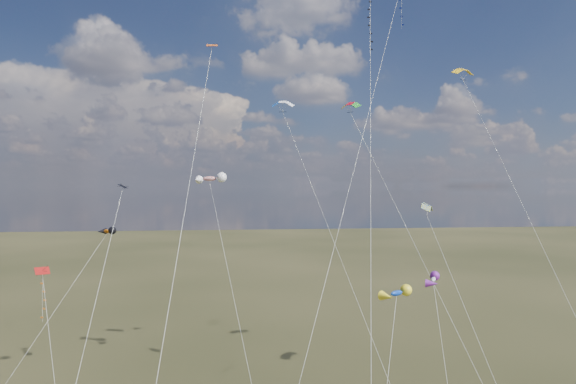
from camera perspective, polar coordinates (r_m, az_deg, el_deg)
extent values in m
cylinder|color=silver|center=(34.41, 9.18, 0.05)|extent=(7.63, 27.00, 38.43)
cylinder|color=silver|center=(38.26, 7.16, 1.82)|extent=(17.72, 29.01, 40.72)
cube|color=black|center=(46.67, -17.87, 0.61)|extent=(0.78, 0.84, 0.36)
cylinder|color=silver|center=(40.16, -21.13, -13.50)|extent=(1.50, 16.16, 19.58)
cube|color=#A51311|center=(49.25, -25.64, -7.89)|extent=(1.50, 1.45, 0.50)
cylinder|color=silver|center=(46.60, -24.78, -16.14)|extent=(3.88, 7.35, 12.32)
cube|color=#D24F10|center=(47.09, -8.44, 15.83)|extent=(1.04, 0.97, 0.41)
cylinder|color=silver|center=(32.59, -12.01, -5.73)|extent=(3.41, 26.34, 31.92)
cylinder|color=silver|center=(48.76, 25.85, -3.51)|extent=(1.82, 23.76, 32.19)
cylinder|color=silver|center=(51.50, 5.16, -5.00)|extent=(8.84, 13.99, 29.02)
cylinder|color=silver|center=(47.93, 19.44, -12.29)|extent=(1.26, 15.51, 17.74)
cylinder|color=silver|center=(45.62, 14.62, -6.66)|extent=(9.40, 12.89, 27.57)
ellipsoid|color=#DD6006|center=(57.74, -19.48, -4.13)|extent=(2.52, 2.91, 0.99)
cylinder|color=silver|center=(55.24, -24.71, -12.14)|extent=(8.01, 9.78, 14.81)
ellipsoid|color=silver|center=(40.77, 15.85, -9.33)|extent=(1.97, 2.74, 0.83)
cylinder|color=silver|center=(38.97, 17.28, -19.35)|extent=(1.04, 7.29, 12.53)
ellipsoid|color=red|center=(57.52, -8.72, 1.47)|extent=(3.31, 2.05, 1.32)
cylinder|color=silver|center=(49.91, -6.33, -10.17)|extent=(4.64, 16.95, 20.42)
ellipsoid|color=#0C36A8|center=(33.74, 11.98, -10.93)|extent=(2.23, 1.83, 0.84)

